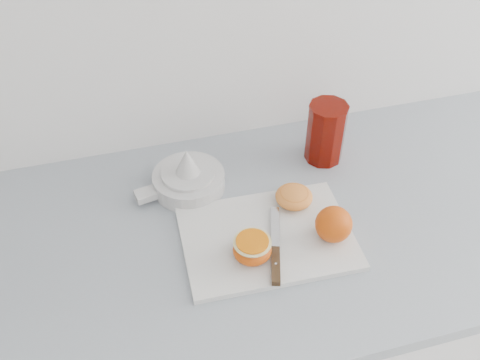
{
  "coord_description": "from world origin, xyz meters",
  "views": [
    {
      "loc": [
        -0.33,
        1.01,
        1.68
      ],
      "look_at": [
        -0.13,
        1.76,
        0.96
      ],
      "focal_mm": 40.0,
      "sensor_mm": 36.0,
      "label": 1
    }
  ],
  "objects_px": {
    "counter": "(262,339)",
    "citrus_juicer": "(188,178)",
    "half_orange": "(252,249)",
    "red_tumbler": "(325,134)",
    "cutting_board": "(267,237)"
  },
  "relations": [
    {
      "from": "citrus_juicer",
      "to": "red_tumbler",
      "type": "distance_m",
      "value": 0.32
    },
    {
      "from": "counter",
      "to": "citrus_juicer",
      "type": "bearing_deg",
      "value": 134.37
    },
    {
      "from": "cutting_board",
      "to": "citrus_juicer",
      "type": "relative_size",
      "value": 1.68
    },
    {
      "from": "red_tumbler",
      "to": "half_orange",
      "type": "bearing_deg",
      "value": -134.31
    },
    {
      "from": "half_orange",
      "to": "red_tumbler",
      "type": "xyz_separation_m",
      "value": [
        0.24,
        0.24,
        0.03
      ]
    },
    {
      "from": "half_orange",
      "to": "cutting_board",
      "type": "bearing_deg",
      "value": 44.46
    },
    {
      "from": "half_orange",
      "to": "citrus_juicer",
      "type": "height_order",
      "value": "citrus_juicer"
    },
    {
      "from": "counter",
      "to": "half_orange",
      "type": "relative_size",
      "value": 35.56
    },
    {
      "from": "cutting_board",
      "to": "citrus_juicer",
      "type": "height_order",
      "value": "citrus_juicer"
    },
    {
      "from": "cutting_board",
      "to": "half_orange",
      "type": "bearing_deg",
      "value": -135.54
    },
    {
      "from": "cutting_board",
      "to": "red_tumbler",
      "type": "bearing_deg",
      "value": 45.96
    },
    {
      "from": "cutting_board",
      "to": "half_orange",
      "type": "xyz_separation_m",
      "value": [
        -0.04,
        -0.04,
        0.03
      ]
    },
    {
      "from": "cutting_board",
      "to": "citrus_juicer",
      "type": "xyz_separation_m",
      "value": [
        -0.12,
        0.18,
        0.02
      ]
    },
    {
      "from": "citrus_juicer",
      "to": "cutting_board",
      "type": "bearing_deg",
      "value": -57.03
    },
    {
      "from": "counter",
      "to": "red_tumbler",
      "type": "xyz_separation_m",
      "value": [
        0.18,
        0.16,
        0.51
      ]
    }
  ]
}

